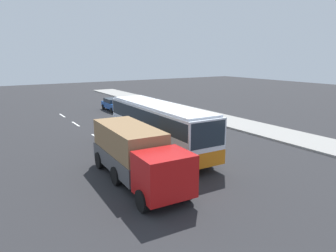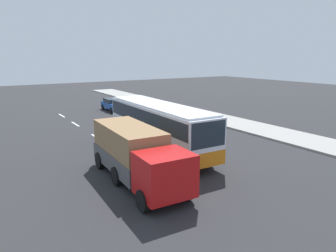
# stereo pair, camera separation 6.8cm
# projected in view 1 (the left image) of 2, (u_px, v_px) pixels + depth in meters

# --- Properties ---
(ground_plane) EXTENTS (120.00, 120.00, 0.00)m
(ground_plane) POSITION_uv_depth(u_px,v_px,m) (173.00, 150.00, 21.52)
(ground_plane) COLOR #28282B
(sidewalk_curb) EXTENTS (80.00, 4.00, 0.15)m
(sidewalk_curb) POSITION_uv_depth(u_px,v_px,m) (269.00, 131.00, 26.69)
(sidewalk_curb) COLOR gray
(sidewalk_curb) RESTS_ON ground_plane
(lane_centreline) EXTENTS (24.44, 0.16, 0.01)m
(lane_centreline) POSITION_uv_depth(u_px,v_px,m) (95.00, 136.00, 25.31)
(lane_centreline) COLOR white
(lane_centreline) RESTS_ON ground_plane
(coach_bus) EXTENTS (10.83, 2.91, 3.30)m
(coach_bus) POSITION_uv_depth(u_px,v_px,m) (159.00, 123.00, 20.81)
(coach_bus) COLOR orange
(coach_bus) RESTS_ON ground_plane
(cargo_truck) EXTENTS (7.86, 2.82, 2.78)m
(cargo_truck) POSITION_uv_depth(u_px,v_px,m) (136.00, 153.00, 15.93)
(cargo_truck) COLOR red
(cargo_truck) RESTS_ON ground_plane
(car_blue_saloon) EXTENTS (4.29, 2.03, 1.44)m
(car_blue_saloon) POSITION_uv_depth(u_px,v_px,m) (114.00, 104.00, 37.23)
(car_blue_saloon) COLOR #194799
(car_blue_saloon) RESTS_ON ground_plane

